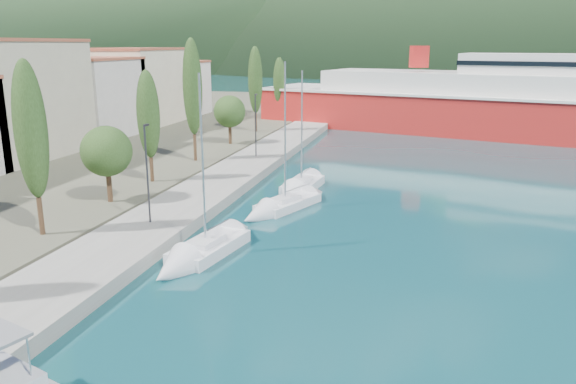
# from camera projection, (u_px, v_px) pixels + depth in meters

# --- Properties ---
(ground) EXTENTS (1400.00, 1400.00, 0.00)m
(ground) POSITION_uv_depth(u_px,v_px,m) (400.00, 95.00, 131.39)
(ground) COLOR #12454D
(quay) EXTENTS (5.00, 88.00, 0.80)m
(quay) POSITION_uv_depth(u_px,v_px,m) (217.00, 185.00, 45.43)
(quay) COLOR gray
(quay) RESTS_ON ground
(town_buildings) EXTENTS (9.20, 69.20, 11.30)m
(town_buildings) POSITION_uv_depth(u_px,v_px,m) (51.00, 101.00, 59.86)
(town_buildings) COLOR beige
(town_buildings) RESTS_ON land_strip
(tree_row) EXTENTS (3.52, 64.20, 11.39)m
(tree_row) POSITION_uv_depth(u_px,v_px,m) (183.00, 109.00, 50.31)
(tree_row) COLOR #47301E
(tree_row) RESTS_ON land_strip
(lamp_posts) EXTENTS (0.15, 45.19, 6.06)m
(lamp_posts) POSITION_uv_depth(u_px,v_px,m) (144.00, 172.00, 33.56)
(lamp_posts) COLOR #2D2D33
(lamp_posts) RESTS_ON quay
(sailboat_near) EXTENTS (3.61, 7.89, 10.93)m
(sailboat_near) POSITION_uv_depth(u_px,v_px,m) (191.00, 259.00, 30.13)
(sailboat_near) COLOR silver
(sailboat_near) RESTS_ON ground
(sailboat_mid) EXTENTS (4.78, 7.95, 11.15)m
(sailboat_mid) POSITION_uv_depth(u_px,v_px,m) (272.00, 210.00, 39.15)
(sailboat_mid) COLOR silver
(sailboat_mid) RESTS_ON ground
(sailboat_far) EXTENTS (2.89, 7.24, 10.39)m
(sailboat_far) POSITION_uv_depth(u_px,v_px,m) (296.00, 191.00, 44.20)
(sailboat_far) COLOR silver
(sailboat_far) RESTS_ON ground
(ferry) EXTENTS (61.07, 27.17, 11.88)m
(ferry) POSITION_uv_depth(u_px,v_px,m) (480.00, 106.00, 73.60)
(ferry) COLOR red
(ferry) RESTS_ON ground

